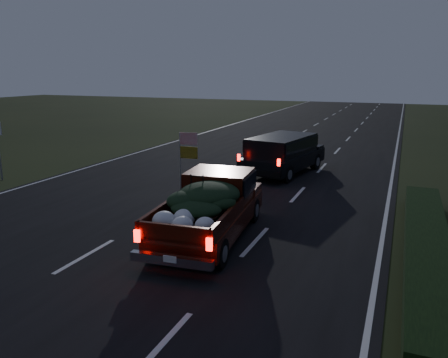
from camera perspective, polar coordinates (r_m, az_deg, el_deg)
The scene contains 5 objects.
ground at distance 11.52m, azimuth -17.62°, elevation -9.62°, with size 120.00×120.00×0.00m, color black.
road_asphalt at distance 11.51m, azimuth -17.63°, elevation -9.57°, with size 14.00×120.00×0.02m, color black.
hedge_row at distance 11.77m, azimuth 24.97°, elevation -8.21°, with size 1.00×10.00×0.60m, color black.
pickup_truck at distance 11.88m, azimuth -1.83°, elevation -3.26°, with size 2.34×5.07×2.58m.
lead_suv at distance 19.56m, azimuth 7.68°, elevation 3.70°, with size 2.87×5.14×1.39m.
Camera 1 is at (7.01, -7.98, 4.46)m, focal length 35.00 mm.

